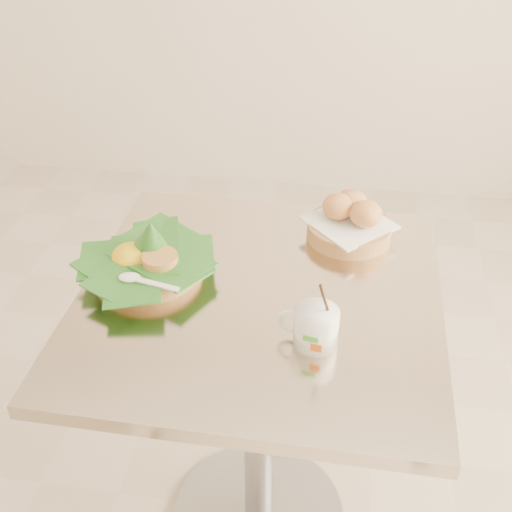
# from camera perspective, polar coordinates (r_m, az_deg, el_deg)

# --- Properties ---
(floor) EXTENTS (3.60, 3.60, 0.00)m
(floor) POSITION_cam_1_polar(r_m,az_deg,el_deg) (1.84, -4.99, -21.10)
(floor) COLOR beige
(floor) RESTS_ON ground
(cafe_table) EXTENTS (0.71, 0.71, 0.75)m
(cafe_table) POSITION_cam_1_polar(r_m,az_deg,el_deg) (1.40, 0.29, -10.43)
(cafe_table) COLOR gray
(cafe_table) RESTS_ON floor
(rice_basket) EXTENTS (0.27, 0.27, 0.13)m
(rice_basket) POSITION_cam_1_polar(r_m,az_deg,el_deg) (1.30, -9.66, -0.16)
(rice_basket) COLOR tan
(rice_basket) RESTS_ON cafe_table
(bread_basket) EXTENTS (0.22, 0.22, 0.10)m
(bread_basket) POSITION_cam_1_polar(r_m,az_deg,el_deg) (1.41, 8.35, 3.08)
(bread_basket) COLOR tan
(bread_basket) RESTS_ON cafe_table
(coffee_mug) EXTENTS (0.11, 0.08, 0.14)m
(coffee_mug) POSITION_cam_1_polar(r_m,az_deg,el_deg) (1.13, 5.24, -6.20)
(coffee_mug) COLOR white
(coffee_mug) RESTS_ON cafe_table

